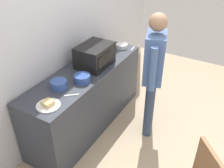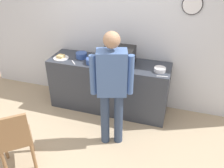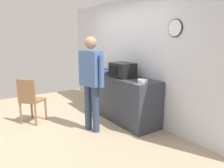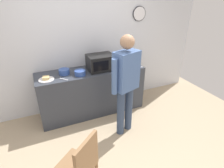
{
  "view_description": "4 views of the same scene",
  "coord_description": "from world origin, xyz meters",
  "px_view_note": "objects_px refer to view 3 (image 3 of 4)",
  "views": [
    {
      "loc": [
        -2.34,
        -0.57,
        2.61
      ],
      "look_at": [
        0.15,
        0.87,
        0.76
      ],
      "focal_mm": 40.18,
      "sensor_mm": 36.0,
      "label": 1
    },
    {
      "loc": [
        1.2,
        -2.28,
        2.64
      ],
      "look_at": [
        0.22,
        0.82,
        0.76
      ],
      "focal_mm": 38.0,
      "sensor_mm": 36.0,
      "label": 2
    },
    {
      "loc": [
        3.83,
        -1.47,
        1.73
      ],
      "look_at": [
        0.33,
        0.85,
        0.85
      ],
      "focal_mm": 34.94,
      "sensor_mm": 36.0,
      "label": 3
    },
    {
      "loc": [
        -0.91,
        -1.96,
        2.3
      ],
      "look_at": [
        0.34,
        0.89,
        0.73
      ],
      "focal_mm": 29.11,
      "sensor_mm": 36.0,
      "label": 4
    }
  ],
  "objects_px": {
    "fork_utensil": "(98,73)",
    "person_standing": "(91,77)",
    "salad_bowl": "(107,73)",
    "cereal_bowl": "(107,71)",
    "mixing_bowl": "(143,81)",
    "sandwich_plate": "(95,71)",
    "spoon_utensil": "(138,84)",
    "microwave": "(123,70)",
    "wooden_chair": "(30,99)"
  },
  "relations": [
    {
      "from": "microwave",
      "to": "cereal_bowl",
      "type": "xyz_separation_m",
      "value": [
        -0.7,
        0.06,
        -0.1
      ]
    },
    {
      "from": "salad_bowl",
      "to": "cereal_bowl",
      "type": "height_order",
      "value": "cereal_bowl"
    },
    {
      "from": "sandwich_plate",
      "to": "mixing_bowl",
      "type": "xyz_separation_m",
      "value": [
        1.73,
        0.02,
        0.01
      ]
    },
    {
      "from": "mixing_bowl",
      "to": "spoon_utensil",
      "type": "height_order",
      "value": "mixing_bowl"
    },
    {
      "from": "sandwich_plate",
      "to": "cereal_bowl",
      "type": "bearing_deg",
      "value": 21.16
    },
    {
      "from": "salad_bowl",
      "to": "mixing_bowl",
      "type": "bearing_deg",
      "value": 2.27
    },
    {
      "from": "person_standing",
      "to": "wooden_chair",
      "type": "distance_m",
      "value": 1.44
    },
    {
      "from": "mixing_bowl",
      "to": "cereal_bowl",
      "type": "bearing_deg",
      "value": 175.44
    },
    {
      "from": "microwave",
      "to": "spoon_utensil",
      "type": "distance_m",
      "value": 0.8
    },
    {
      "from": "spoon_utensil",
      "to": "wooden_chair",
      "type": "relative_size",
      "value": 0.18
    },
    {
      "from": "sandwich_plate",
      "to": "mixing_bowl",
      "type": "relative_size",
      "value": 1.44
    },
    {
      "from": "microwave",
      "to": "spoon_utensil",
      "type": "bearing_deg",
      "value": -16.11
    },
    {
      "from": "microwave",
      "to": "person_standing",
      "type": "relative_size",
      "value": 0.28
    },
    {
      "from": "mixing_bowl",
      "to": "wooden_chair",
      "type": "bearing_deg",
      "value": -134.14
    },
    {
      "from": "sandwich_plate",
      "to": "cereal_bowl",
      "type": "relative_size",
      "value": 1.33
    },
    {
      "from": "mixing_bowl",
      "to": "person_standing",
      "type": "height_order",
      "value": "person_standing"
    },
    {
      "from": "microwave",
      "to": "person_standing",
      "type": "distance_m",
      "value": 0.82
    },
    {
      "from": "mixing_bowl",
      "to": "person_standing",
      "type": "bearing_deg",
      "value": -126.38
    },
    {
      "from": "cereal_bowl",
      "to": "mixing_bowl",
      "type": "relative_size",
      "value": 1.08
    },
    {
      "from": "spoon_utensil",
      "to": "wooden_chair",
      "type": "height_order",
      "value": "spoon_utensil"
    },
    {
      "from": "spoon_utensil",
      "to": "wooden_chair",
      "type": "distance_m",
      "value": 2.24
    },
    {
      "from": "salad_bowl",
      "to": "cereal_bowl",
      "type": "relative_size",
      "value": 1.02
    },
    {
      "from": "salad_bowl",
      "to": "mixing_bowl",
      "type": "relative_size",
      "value": 1.1
    },
    {
      "from": "sandwich_plate",
      "to": "wooden_chair",
      "type": "relative_size",
      "value": 0.28
    },
    {
      "from": "salad_bowl",
      "to": "mixing_bowl",
      "type": "height_order",
      "value": "salad_bowl"
    },
    {
      "from": "mixing_bowl",
      "to": "microwave",
      "type": "bearing_deg",
      "value": 175.66
    },
    {
      "from": "sandwich_plate",
      "to": "salad_bowl",
      "type": "height_order",
      "value": "salad_bowl"
    },
    {
      "from": "fork_utensil",
      "to": "person_standing",
      "type": "height_order",
      "value": "person_standing"
    },
    {
      "from": "spoon_utensil",
      "to": "person_standing",
      "type": "height_order",
      "value": "person_standing"
    },
    {
      "from": "cereal_bowl",
      "to": "spoon_utensil",
      "type": "relative_size",
      "value": 1.17
    },
    {
      "from": "fork_utensil",
      "to": "wooden_chair",
      "type": "bearing_deg",
      "value": -95.18
    },
    {
      "from": "microwave",
      "to": "mixing_bowl",
      "type": "bearing_deg",
      "value": -4.34
    },
    {
      "from": "fork_utensil",
      "to": "spoon_utensil",
      "type": "bearing_deg",
      "value": -1.94
    },
    {
      "from": "sandwich_plate",
      "to": "microwave",
      "type": "bearing_deg",
      "value": 3.98
    },
    {
      "from": "sandwich_plate",
      "to": "fork_utensil",
      "type": "xyz_separation_m",
      "value": [
        0.28,
        -0.09,
        -0.02
      ]
    },
    {
      "from": "salad_bowl",
      "to": "wooden_chair",
      "type": "distance_m",
      "value": 1.71
    },
    {
      "from": "spoon_utensil",
      "to": "mixing_bowl",
      "type": "bearing_deg",
      "value": 110.25
    },
    {
      "from": "cereal_bowl",
      "to": "spoon_utensil",
      "type": "bearing_deg",
      "value": -10.75
    },
    {
      "from": "cereal_bowl",
      "to": "microwave",
      "type": "bearing_deg",
      "value": -4.77
    },
    {
      "from": "sandwich_plate",
      "to": "mixing_bowl",
      "type": "height_order",
      "value": "same"
    },
    {
      "from": "microwave",
      "to": "cereal_bowl",
      "type": "bearing_deg",
      "value": 175.23
    },
    {
      "from": "salad_bowl",
      "to": "mixing_bowl",
      "type": "distance_m",
      "value": 1.13
    },
    {
      "from": "wooden_chair",
      "to": "microwave",
      "type": "bearing_deg",
      "value": 62.14
    },
    {
      "from": "salad_bowl",
      "to": "fork_utensil",
      "type": "relative_size",
      "value": 1.2
    },
    {
      "from": "fork_utensil",
      "to": "spoon_utensil",
      "type": "xyz_separation_m",
      "value": [
        1.5,
        -0.05,
        0.0
      ]
    },
    {
      "from": "salad_bowl",
      "to": "sandwich_plate",
      "type": "bearing_deg",
      "value": 177.57
    },
    {
      "from": "fork_utensil",
      "to": "person_standing",
      "type": "relative_size",
      "value": 0.1
    },
    {
      "from": "salad_bowl",
      "to": "fork_utensil",
      "type": "bearing_deg",
      "value": -167.53
    },
    {
      "from": "fork_utensil",
      "to": "microwave",
      "type": "bearing_deg",
      "value": 12.48
    },
    {
      "from": "salad_bowl",
      "to": "fork_utensil",
      "type": "xyz_separation_m",
      "value": [
        -0.31,
        -0.07,
        -0.04
      ]
    }
  ]
}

